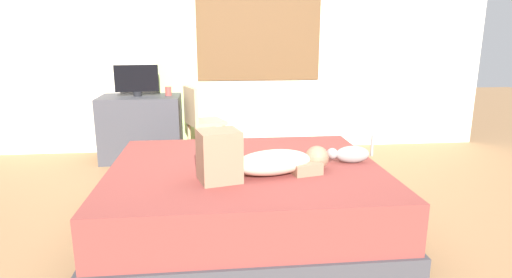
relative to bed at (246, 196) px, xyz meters
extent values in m
plane|color=olive|center=(0.03, 0.00, -0.24)|extent=(16.00, 16.00, 0.00)
cube|color=beige|center=(0.03, 2.30, 1.21)|extent=(6.40, 0.12, 2.90)
cube|color=brown|center=(0.35, 2.23, 1.25)|extent=(1.50, 0.02, 1.22)
cube|color=white|center=(0.35, 2.23, 1.25)|extent=(1.42, 0.02, 1.14)
cube|color=#38383D|center=(0.00, 0.00, -0.17)|extent=(2.03, 1.75, 0.14)
cube|color=brown|center=(0.00, 0.00, 0.07)|extent=(1.97, 1.70, 0.34)
ellipsoid|color=#CCB299|center=(0.17, -0.22, 0.33)|extent=(0.61, 0.39, 0.17)
sphere|color=#8C664C|center=(0.50, -0.14, 0.33)|extent=(0.17, 0.17, 0.17)
cube|color=#8C664C|center=(-0.20, -0.31, 0.41)|extent=(0.31, 0.30, 0.34)
cube|color=#8C664C|center=(0.39, -0.17, 0.28)|extent=(0.26, 0.32, 0.08)
ellipsoid|color=gray|center=(0.81, -0.01, 0.31)|extent=(0.26, 0.11, 0.13)
sphere|color=gray|center=(0.65, -0.01, 0.32)|extent=(0.08, 0.08, 0.08)
cylinder|color=gray|center=(0.96, -0.01, 0.37)|extent=(0.02, 0.02, 0.16)
cube|color=#38383D|center=(-1.05, 1.90, 0.13)|extent=(0.90, 0.56, 0.74)
cylinder|color=black|center=(-1.07, 1.90, 0.53)|extent=(0.10, 0.10, 0.05)
cube|color=black|center=(-1.07, 1.90, 0.70)|extent=(0.48, 0.08, 0.30)
cylinder|color=#B23D38|center=(-0.73, 1.93, 0.55)|extent=(0.07, 0.07, 0.10)
cylinder|color=tan|center=(-0.22, 1.92, -0.02)|extent=(0.04, 0.04, 0.44)
cylinder|color=tan|center=(-0.11, 1.64, -0.02)|extent=(0.04, 0.04, 0.44)
cylinder|color=tan|center=(-0.51, 1.81, -0.02)|extent=(0.04, 0.04, 0.44)
cylinder|color=tan|center=(-0.39, 1.53, -0.02)|extent=(0.04, 0.04, 0.44)
cube|color=tan|center=(-0.31, 1.73, 0.22)|extent=(0.49, 0.49, 0.04)
cube|color=tan|center=(-0.47, 1.67, 0.43)|extent=(0.18, 0.37, 0.38)
cube|color=#ADCC75|center=(-0.64, 2.18, 1.03)|extent=(0.44, 0.06, 2.53)
camera|label=1|loc=(-0.23, -2.96, 1.18)|focal=29.51mm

